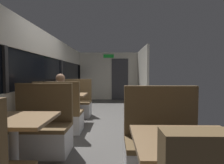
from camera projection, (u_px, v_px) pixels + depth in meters
The scene contains 12 objects.
ground_plane at pixel (103, 126), 4.07m from camera, with size 3.30×9.20×0.02m, color #514F4C.
carriage_window_panel_left at pixel (42, 80), 4.04m from camera, with size 0.09×8.48×2.30m.
carriage_end_bulkhead at pixel (110, 76), 8.20m from camera, with size 2.90×0.11×2.30m.
carriage_aisle_panel_right at pixel (142, 76), 6.98m from camera, with size 0.08×2.40×2.30m, color beige.
dining_table_near_window at pixel (13, 126), 1.96m from camera, with size 0.90×0.70×0.74m.
bench_near_window_facing_entry at pixel (40, 132), 2.68m from camera, with size 0.95×0.50×1.10m.
dining_table_mid_window at pixel (68, 98), 4.27m from camera, with size 0.90×0.70×0.74m.
bench_mid_window_facing_end at pixel (59, 117), 3.59m from camera, with size 0.95×0.50×1.10m.
bench_mid_window_facing_entry at pixel (75, 105), 4.99m from camera, with size 0.95×0.50×1.10m.
dining_table_front_aisle at pixel (190, 151), 1.33m from camera, with size 0.90×0.70×0.74m.
bench_front_aisle_facing_entry at pixel (164, 150), 2.05m from camera, with size 0.95×0.50×1.10m.
seated_passenger at pixel (60, 107), 3.65m from camera, with size 0.47×0.55×1.26m.
Camera 1 is at (0.29, -4.01, 1.25)m, focal length 26.82 mm.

